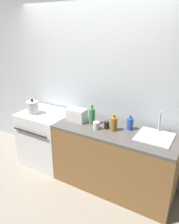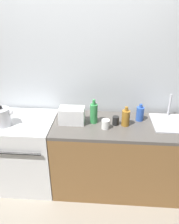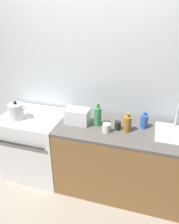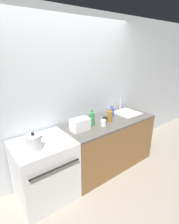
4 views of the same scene
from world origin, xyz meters
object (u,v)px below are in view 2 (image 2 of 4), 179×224
Objects in this scene: bottle_amber at (126,118)px; cup_black at (116,121)px; bottle_green at (94,113)px; bottle_blue at (140,114)px; stove at (25,151)px; kettle at (2,117)px; cup_white at (106,124)px; toaster at (72,115)px.

bottle_amber reaches higher than cup_black.
bottle_green is 1.39× the size of bottle_blue.
bottle_blue is at bearing 4.81° from stove.
kettle is 1.07× the size of bottle_amber.
bottle_green is at bearing 172.20° from cup_black.
kettle is 2.40× the size of cup_black.
cup_black is (-0.11, 0.00, -0.04)m from bottle_amber.
bottle_amber is 0.24m from cup_white.
cup_white is (-0.39, -0.21, -0.03)m from bottle_blue.
cup_white is at bearing -41.75° from bottle_green.
kettle reaches higher than stove.
stove is 3.17× the size of toaster.
toaster is (0.75, 0.11, -0.01)m from kettle.
stove is at bearing 174.33° from cup_white.
cup_black is (0.11, 0.09, -0.00)m from cup_white.
stove is 3.20× the size of bottle_green.
bottle_green is (0.85, 0.02, 0.55)m from stove.
bottle_blue is 0.44m from cup_white.
kettle reaches higher than cup_black.
cup_white reaches higher than stove.
stove is at bearing -178.50° from bottle_green.
bottle_green is 0.19m from cup_white.
kettle is 1.13m from cup_white.
bottle_green reaches higher than toaster.
cup_black is at bearing -7.80° from bottle_green.
cup_white is at bearing -159.08° from bottle_amber.
cup_white is at bearing -14.14° from toaster.
bottle_blue is (0.77, 0.12, -0.01)m from toaster.
bottle_amber is 0.12m from cup_black.
kettle is at bearing -172.25° from bottle_green.
kettle is at bearing -179.24° from cup_white.
stove is 8.94× the size of cup_white.
stove is 0.80m from toaster.
bottle_blue is 2.01× the size of cup_white.
bottle_amber is (1.20, -0.02, 0.52)m from stove.
kettle is 0.85× the size of bottle_green.
kettle is 1.24m from cup_black.
bottle_green is 2.79× the size of cup_white.
toaster is 1.40× the size of bottle_blue.
kettle is at bearing -171.43° from bottle_blue.
kettle is 0.85× the size of toaster.
bottle_blue is at bearing 10.12° from bottle_green.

